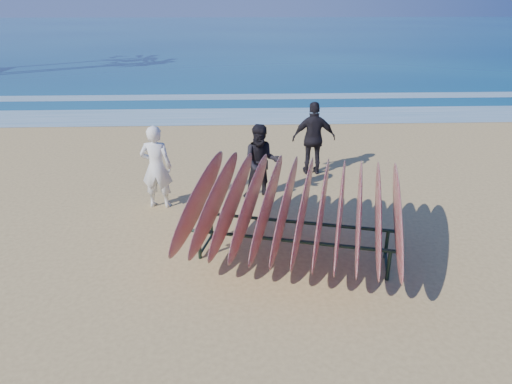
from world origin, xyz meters
TOP-DOWN VIEW (x-y plane):
  - ground at (0.00, 0.00)m, footprint 120.00×120.00m
  - ocean at (0.00, 55.00)m, footprint 160.00×160.00m
  - foam_near at (0.00, 10.00)m, footprint 160.00×160.00m
  - foam_far at (0.00, 13.50)m, footprint 160.00×160.00m
  - surfboard_rack at (0.58, 0.24)m, footprint 3.80×3.61m
  - person_white at (-1.91, 2.38)m, footprint 0.65×0.46m
  - person_dark_a at (0.19, 2.72)m, footprint 0.80×0.64m
  - person_dark_b at (1.51, 4.15)m, footprint 1.02×0.44m

SIDE VIEW (x-z plane):
  - ground at x=0.00m, z-range 0.00..0.00m
  - ocean at x=0.00m, z-range 0.01..0.01m
  - foam_far at x=0.00m, z-range 0.01..0.01m
  - foam_near at x=0.00m, z-range 0.01..0.01m
  - person_dark_a at x=0.19m, z-range 0.00..1.59m
  - person_white at x=-1.91m, z-range 0.00..1.69m
  - person_dark_b at x=1.51m, z-range 0.00..1.74m
  - surfboard_rack at x=0.58m, z-range 0.17..1.70m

